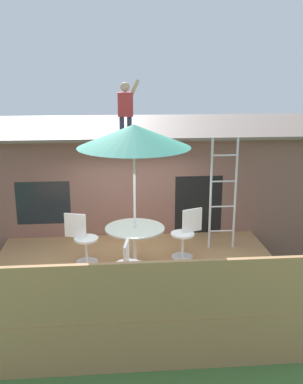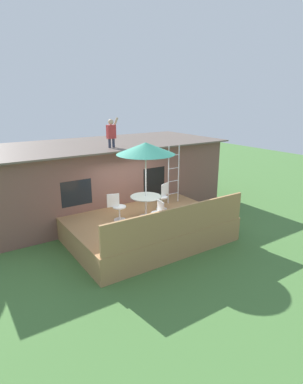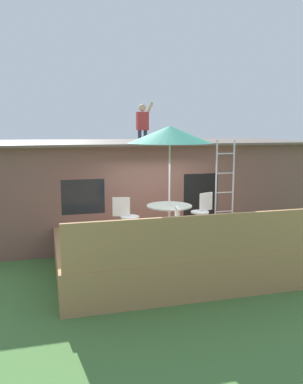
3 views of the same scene
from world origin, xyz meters
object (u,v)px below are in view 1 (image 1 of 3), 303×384
object	(u,v)px
patio_table	(135,236)
person_figure	(126,104)
patio_umbrella	(134,136)
patio_chair_near	(128,268)
step_ladder	(223,194)
patio_chair_left	(82,239)
patio_chair_right	(186,234)

from	to	relation	value
patio_table	person_figure	world-z (taller)	person_figure
patio_umbrella	patio_table	bearing A→B (deg)	102.53
patio_chair_near	patio_umbrella	bearing A→B (deg)	0.00
patio_table	step_ladder	world-z (taller)	step_ladder
patio_umbrella	patio_chair_left	distance (m)	2.13
patio_table	step_ladder	xyz separation A→B (m)	(1.73, 0.75, 0.51)
patio_table	patio_chair_left	xyz separation A→B (m)	(-0.93, 0.29, -0.13)
patio_umbrella	patio_chair_near	world-z (taller)	patio_umbrella
patio_table	patio_umbrella	world-z (taller)	patio_umbrella
patio_table	patio_chair_right	distance (m)	1.05
patio_chair_right	patio_chair_near	distance (m)	1.78
patio_chair_left	person_figure	bearing A→B (deg)	83.49
patio_umbrella	patio_chair_near	distance (m)	2.14
patio_umbrella	patio_chair_right	distance (m)	2.16
patio_umbrella	step_ladder	xyz separation A→B (m)	(1.73, 0.75, -1.25)
patio_chair_left	patio_chair_right	distance (m)	1.90
patio_chair_right	patio_chair_near	world-z (taller)	same
person_figure	patio_chair_near	size ratio (longest dim) A/B	1.21
patio_umbrella	patio_chair_left	xyz separation A→B (m)	(-0.93, 0.29, -1.89)
step_ladder	patio_chair_left	bearing A→B (deg)	-170.19
patio_table	patio_umbrella	size ratio (longest dim) A/B	0.41
step_ladder	patio_chair_right	xyz separation A→B (m)	(-0.76, -0.37, -0.64)
step_ladder	patio_chair_near	xyz separation A→B (m)	(-1.90, -1.75, -0.64)
person_figure	patio_chair_right	world-z (taller)	person_figure
patio_chair_left	step_ladder	bearing A→B (deg)	27.16
patio_table	patio_chair_near	xyz separation A→B (m)	(-0.17, -0.99, -0.13)
patio_table	patio_chair_near	bearing A→B (deg)	-99.48
patio_table	step_ladder	bearing A→B (deg)	23.47
patio_table	patio_chair_near	distance (m)	1.02
patio_umbrella	step_ladder	size ratio (longest dim) A/B	1.15
patio_chair_right	patio_chair_near	size ratio (longest dim) A/B	1.00
patio_umbrella	person_figure	distance (m)	2.31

